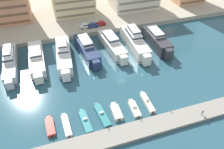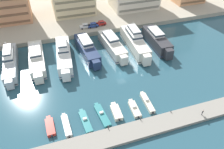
# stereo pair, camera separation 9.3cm
# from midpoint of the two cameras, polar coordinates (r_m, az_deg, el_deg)

# --- Properties ---
(ground_plane) EXTENTS (400.00, 400.00, 0.00)m
(ground_plane) POSITION_cam_midpoint_polar(r_m,az_deg,el_deg) (68.42, 2.47, -0.18)
(ground_plane) COLOR #285160
(quay_promenade) EXTENTS (180.00, 70.00, 1.76)m
(quay_promenade) POSITION_cam_midpoint_polar(r_m,az_deg,el_deg) (119.78, -8.10, 18.47)
(quay_promenade) COLOR #ADA38E
(quay_promenade) RESTS_ON ground
(pier_dock) EXTENTS (120.00, 4.96, 0.86)m
(pier_dock) POSITION_cam_midpoint_polar(r_m,az_deg,el_deg) (55.20, 10.06, -13.22)
(pier_dock) COLOR gray
(pier_dock) RESTS_ON ground
(yacht_silver_far_left) EXTENTS (3.85, 22.23, 8.07)m
(yacht_silver_far_left) POSITION_cam_midpoint_polar(r_m,az_deg,el_deg) (77.32, -25.11, 3.04)
(yacht_silver_far_left) COLOR silver
(yacht_silver_far_left) RESTS_ON ground
(yacht_ivory_left) EXTENTS (4.63, 21.57, 6.67)m
(yacht_ivory_left) POSITION_cam_midpoint_polar(r_m,az_deg,el_deg) (75.98, -19.12, 3.89)
(yacht_ivory_left) COLOR silver
(yacht_ivory_left) RESTS_ON ground
(yacht_white_mid_left) EXTENTS (6.25, 22.26, 8.59)m
(yacht_white_mid_left) POSITION_cam_midpoint_polar(r_m,az_deg,el_deg) (74.64, -12.52, 5.11)
(yacht_white_mid_left) COLOR white
(yacht_white_mid_left) RESTS_ON ground
(yacht_navy_center_left) EXTENTS (5.89, 20.73, 7.08)m
(yacht_navy_center_left) POSITION_cam_midpoint_polar(r_m,az_deg,el_deg) (77.08, -6.60, 6.74)
(yacht_navy_center_left) COLOR navy
(yacht_navy_center_left) RESTS_ON ground
(yacht_ivory_center) EXTENTS (5.98, 20.68, 7.19)m
(yacht_ivory_center) POSITION_cam_midpoint_polar(r_m,az_deg,el_deg) (78.59, -0.00, 7.79)
(yacht_ivory_center) COLOR silver
(yacht_ivory_center) RESTS_ON ground
(yacht_ivory_center_right) EXTENTS (5.32, 22.96, 9.13)m
(yacht_ivory_center_right) POSITION_cam_midpoint_polar(r_m,az_deg,el_deg) (79.80, 5.93, 8.58)
(yacht_ivory_center_right) COLOR silver
(yacht_ivory_center_right) RESTS_ON ground
(yacht_charcoal_mid_right) EXTENTS (4.92, 19.62, 7.47)m
(yacht_charcoal_mid_right) POSITION_cam_midpoint_polar(r_m,az_deg,el_deg) (82.47, 11.56, 8.77)
(yacht_charcoal_mid_right) COLOR #333338
(yacht_charcoal_mid_right) RESTS_ON ground
(motorboat_red_far_left) EXTENTS (2.16, 6.30, 0.94)m
(motorboat_red_far_left) POSITION_cam_midpoint_polar(r_m,az_deg,el_deg) (56.35, -15.88, -12.96)
(motorboat_red_far_left) COLOR red
(motorboat_red_far_left) RESTS_ON ground
(motorboat_white_left) EXTENTS (1.84, 7.38, 1.06)m
(motorboat_white_left) POSITION_cam_midpoint_polar(r_m,az_deg,el_deg) (55.54, -11.84, -12.92)
(motorboat_white_left) COLOR white
(motorboat_white_left) RESTS_ON ground
(motorboat_teal_mid_left) EXTENTS (2.32, 7.99, 1.25)m
(motorboat_teal_mid_left) POSITION_cam_midpoint_polar(r_m,az_deg,el_deg) (55.75, -6.99, -12.03)
(motorboat_teal_mid_left) COLOR teal
(motorboat_teal_mid_left) RESTS_ON ground
(motorboat_teal_center_left) EXTENTS (2.73, 8.57, 1.15)m
(motorboat_teal_center_left) POSITION_cam_midpoint_polar(r_m,az_deg,el_deg) (56.72, -2.66, -10.51)
(motorboat_teal_center_left) COLOR teal
(motorboat_teal_center_left) RESTS_ON ground
(motorboat_cream_center) EXTENTS (2.32, 6.07, 1.07)m
(motorboat_cream_center) POSITION_cam_midpoint_polar(r_m,az_deg,el_deg) (57.12, 1.09, -9.72)
(motorboat_cream_center) COLOR beige
(motorboat_cream_center) RESTS_ON ground
(motorboat_cream_center_right) EXTENTS (2.10, 6.51, 1.33)m
(motorboat_cream_center_right) POSITION_cam_midpoint_polar(r_m,az_deg,el_deg) (58.23, 5.82, -8.86)
(motorboat_cream_center_right) COLOR beige
(motorboat_cream_center_right) RESTS_ON ground
(motorboat_cream_mid_right) EXTENTS (1.72, 7.99, 1.53)m
(motorboat_cream_mid_right) POSITION_cam_midpoint_polar(r_m,az_deg,el_deg) (60.06, 9.12, -7.21)
(motorboat_cream_mid_right) COLOR beige
(motorboat_cream_mid_right) RESTS_ON ground
(car_white_far_left) EXTENTS (4.13, 1.97, 1.80)m
(car_white_far_left) POSITION_cam_midpoint_polar(r_m,az_deg,el_deg) (90.57, -7.15, 12.51)
(car_white_far_left) COLOR white
(car_white_far_left) RESTS_ON quay_promenade
(car_blue_left) EXTENTS (4.10, 1.92, 1.80)m
(car_blue_left) POSITION_cam_midpoint_polar(r_m,az_deg,el_deg) (90.87, -5.03, 12.77)
(car_blue_left) COLOR #28428E
(car_blue_left) RESTS_ON quay_promenade
(car_red_mid_left) EXTENTS (4.13, 1.99, 1.80)m
(car_red_mid_left) POSITION_cam_midpoint_polar(r_m,az_deg,el_deg) (92.23, -2.93, 13.30)
(car_red_mid_left) COLOR red
(car_red_mid_left) RESTS_ON quay_promenade
(pedestrian_near_edge) EXTENTS (0.56, 0.43, 1.67)m
(pedestrian_near_edge) POSITION_cam_midpoint_polar(r_m,az_deg,el_deg) (59.80, 22.58, -9.05)
(pedestrian_near_edge) COLOR #282D3D
(pedestrian_near_edge) RESTS_ON pier_dock
(bollard_west) EXTENTS (0.20, 0.20, 0.61)m
(bollard_west) POSITION_cam_midpoint_polar(r_m,az_deg,el_deg) (53.20, -0.97, -13.79)
(bollard_west) COLOR #2D2D33
(bollard_west) RESTS_ON pier_dock
(bollard_west_mid) EXTENTS (0.20, 0.20, 0.61)m
(bollard_west_mid) POSITION_cam_midpoint_polar(r_m,az_deg,el_deg) (55.22, 7.52, -11.51)
(bollard_west_mid) COLOR #2D2D33
(bollard_west_mid) RESTS_ON pier_dock
(bollard_east_mid) EXTENTS (0.20, 0.20, 0.61)m
(bollard_east_mid) POSITION_cam_midpoint_polar(r_m,az_deg,el_deg) (58.37, 15.12, -9.22)
(bollard_east_mid) COLOR #2D2D33
(bollard_east_mid) RESTS_ON pier_dock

